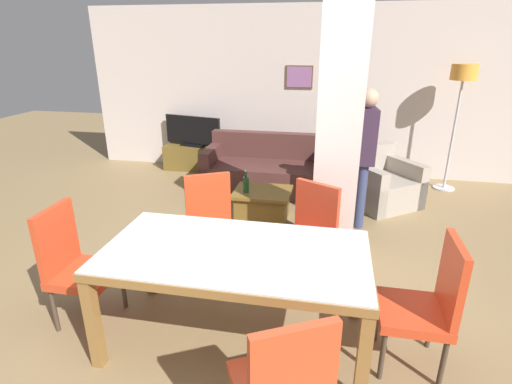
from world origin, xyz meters
TOP-DOWN VIEW (x-y plane):
  - ground_plane at (0.00, 0.00)m, footprint 18.00×18.00m
  - back_wall at (0.00, 4.34)m, footprint 7.20×0.09m
  - divider_pillar at (0.67, 1.39)m, footprint 0.41×0.34m
  - dining_table at (0.00, 0.00)m, footprint 1.89×0.99m
  - dining_chair_far_left at (-0.46, 0.90)m, footprint 0.62×0.62m
  - dining_chair_head_left at (-1.31, 0.00)m, footprint 0.46×0.46m
  - dining_chair_head_right at (1.32, 0.00)m, footprint 0.46×0.46m
  - dining_chair_far_right at (0.47, 0.84)m, footprint 0.63×0.63m
  - sofa at (-0.34, 3.32)m, footprint 1.83×0.89m
  - armchair at (1.31, 3.05)m, footprint 1.18×1.18m
  - coffee_table at (-0.20, 2.19)m, footprint 0.71×0.59m
  - bottle at (-0.39, 2.10)m, footprint 0.07×0.07m
  - tv_stand at (-1.76, 4.06)m, footprint 1.02×0.40m
  - tv_screen at (-1.76, 4.06)m, footprint 1.04×0.29m
  - floor_lamp at (2.37, 3.86)m, footprint 0.36×0.36m
  - standing_person at (0.99, 2.29)m, footprint 0.25×0.40m

SIDE VIEW (x-z plane):
  - ground_plane at x=0.00m, z-range 0.00..0.00m
  - coffee_table at x=-0.20m, z-range 0.01..0.40m
  - tv_stand at x=-1.76m, z-range 0.00..0.43m
  - armchair at x=1.31m, z-range -0.11..0.67m
  - sofa at x=-0.34m, z-range -0.13..0.69m
  - bottle at x=-0.39m, z-range 0.36..0.65m
  - dining_chair_far_left at x=-0.46m, z-range 0.04..1.02m
  - dining_chair_head_left at x=-1.31m, z-range 0.04..1.02m
  - dining_chair_head_right at x=1.32m, z-range 0.04..1.02m
  - dining_chair_far_right at x=0.47m, z-range 0.04..1.02m
  - dining_table at x=0.00m, z-range 0.24..1.02m
  - tv_screen at x=-1.76m, z-range 0.42..0.94m
  - standing_person at x=0.99m, z-range 0.13..1.79m
  - divider_pillar at x=0.67m, z-range 0.00..2.70m
  - back_wall at x=0.00m, z-range 0.00..2.70m
  - floor_lamp at x=2.37m, z-range 0.65..2.50m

